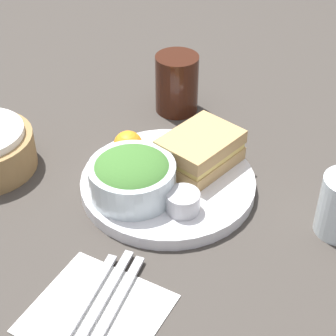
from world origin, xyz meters
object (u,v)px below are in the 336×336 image
(plate, at_px, (168,183))
(knife, at_px, (96,310))
(salad_bowl, at_px, (132,176))
(drink_glass, at_px, (177,84))
(sandwich, at_px, (200,150))
(fork, at_px, (110,315))
(dressing_cup, at_px, (183,202))
(spoon, at_px, (83,306))

(plate, relative_size, knife, 1.31)
(salad_bowl, relative_size, drink_glass, 1.18)
(salad_bowl, distance_m, knife, 0.21)
(plate, distance_m, knife, 0.25)
(drink_glass, bearing_deg, sandwich, -141.35)
(plate, xyz_separation_m, fork, (-0.25, -0.06, -0.00))
(salad_bowl, xyz_separation_m, dressing_cup, (0.00, -0.08, -0.02))
(plate, distance_m, sandwich, 0.07)
(dressing_cup, xyz_separation_m, drink_glass, (0.26, 0.15, 0.02))
(plate, height_order, dressing_cup, dressing_cup)
(fork, relative_size, spoon, 1.11)
(salad_bowl, height_order, spoon, salad_bowl)
(salad_bowl, relative_size, dressing_cup, 2.64)
(dressing_cup, bearing_deg, sandwich, 13.60)
(drink_glass, distance_m, fork, 0.49)
(sandwich, relative_size, spoon, 0.78)
(plate, height_order, knife, plate)
(sandwich, distance_m, spoon, 0.31)
(salad_bowl, bearing_deg, spoon, -165.97)
(fork, bearing_deg, dressing_cup, 172.18)
(plate, bearing_deg, spoon, -175.46)
(salad_bowl, height_order, dressing_cup, salad_bowl)
(salad_bowl, xyz_separation_m, spoon, (-0.20, -0.05, -0.05))
(plate, relative_size, sandwich, 1.95)
(dressing_cup, height_order, spoon, dressing_cup)
(plate, xyz_separation_m, drink_glass, (0.21, 0.10, 0.04))
(salad_bowl, relative_size, fork, 0.65)
(plate, height_order, spoon, plate)
(plate, bearing_deg, salad_bowl, 151.45)
(salad_bowl, height_order, fork, salad_bowl)
(drink_glass, bearing_deg, dressing_cup, -150.34)
(sandwich, height_order, knife, sandwich)
(dressing_cup, xyz_separation_m, fork, (-0.20, -0.00, -0.03))
(dressing_cup, xyz_separation_m, knife, (-0.20, 0.02, -0.03))
(sandwich, distance_m, knife, 0.31)
(salad_bowl, relative_size, knife, 0.62)
(salad_bowl, height_order, drink_glass, drink_glass)
(fork, distance_m, knife, 0.02)
(plate, relative_size, dressing_cup, 5.53)
(spoon, bearing_deg, fork, 90.00)
(fork, bearing_deg, plate, -175.95)
(sandwich, bearing_deg, knife, -177.92)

